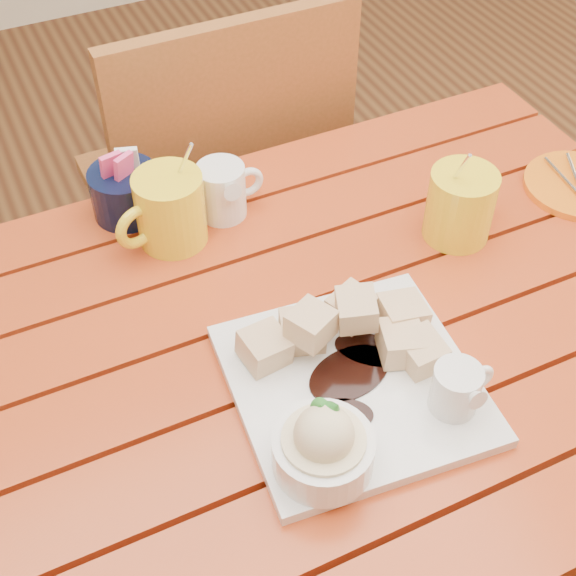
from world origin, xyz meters
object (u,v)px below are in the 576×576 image
dessert_plate (351,388)px  chair_far (219,190)px  table (303,389)px  coffee_mug_left (168,209)px  coffee_mug_right (462,203)px

dessert_plate → chair_far: (0.10, 0.71, -0.26)m
table → chair_far: 0.61m
coffee_mug_left → chair_far: bearing=43.1°
table → chair_far: bearing=79.7°
table → dessert_plate: 0.18m
coffee_mug_right → chair_far: size_ratio=0.17×
coffee_mug_left → coffee_mug_right: bearing=-40.4°
chair_far → dessert_plate: bearing=81.4°
table → chair_far: (0.11, 0.59, -0.12)m
table → coffee_mug_left: (-0.09, 0.25, 0.16)m
dessert_plate → chair_far: chair_far is taller
table → coffee_mug_right: coffee_mug_right is taller
dessert_plate → chair_far: bearing=81.6°
chair_far → coffee_mug_left: bearing=59.7°
table → dessert_plate: size_ratio=3.85×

